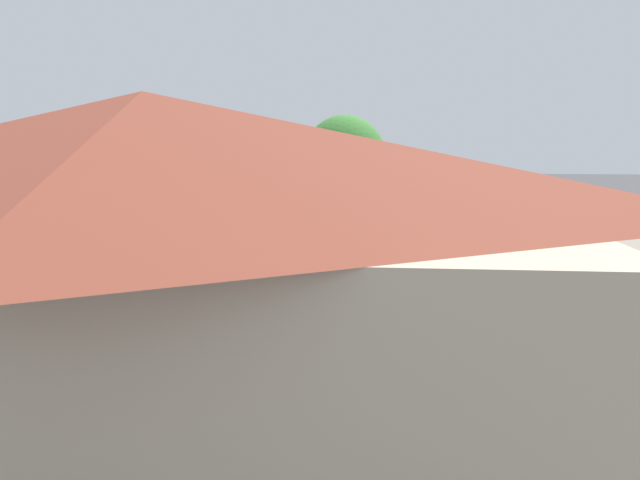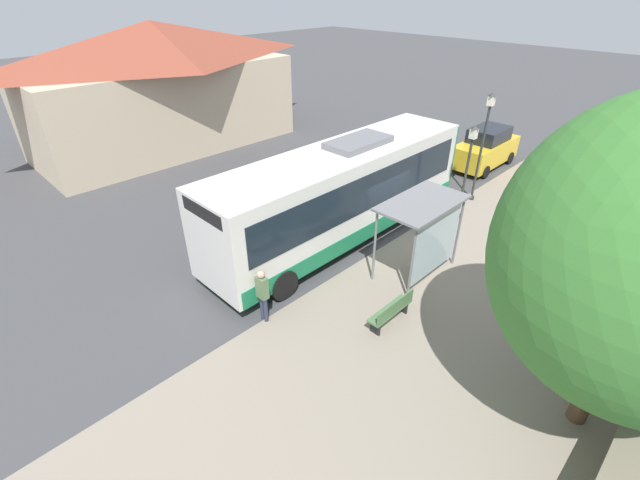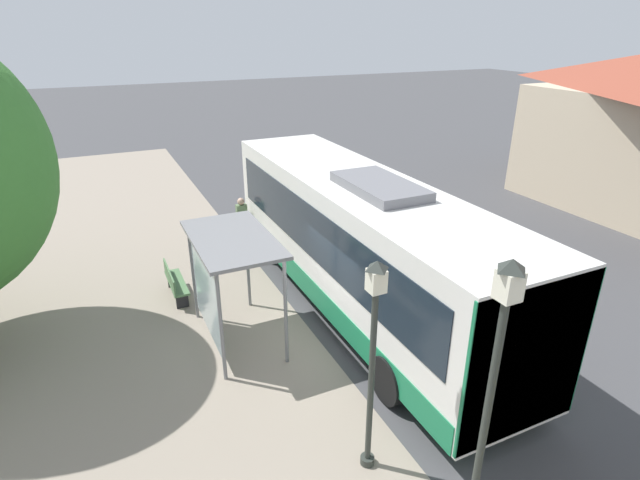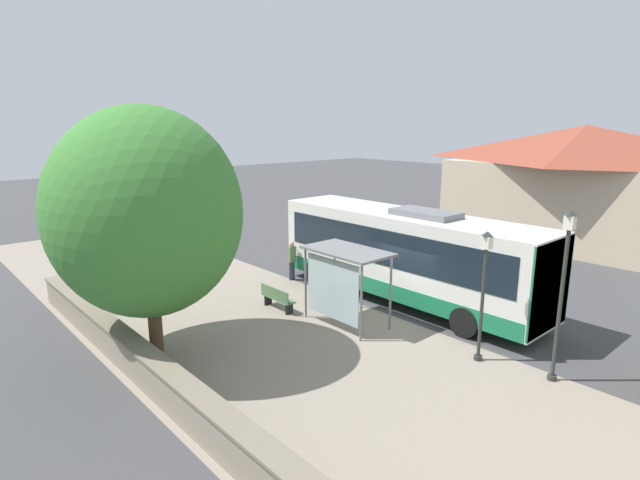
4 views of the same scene
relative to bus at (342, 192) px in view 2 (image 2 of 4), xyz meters
name	(u,v)px [view 2 (image 2 of 4)]	position (x,y,z in m)	size (l,w,h in m)	color
ground_plane	(390,243)	(-1.60, -1.02, -1.90)	(120.00, 120.00, 0.00)	#424244
sidewalk_plaza	(506,296)	(-6.10, -1.02, -1.89)	(9.00, 44.00, 0.02)	gray
background_building	(160,85)	(14.28, -0.68, 1.53)	(6.86, 14.42, 6.67)	#C6B293
bus	(342,192)	(0.00, 0.00, 0.00)	(2.71, 11.14, 3.68)	silver
bus_shelter	(425,217)	(-3.44, -0.10, 0.27)	(1.70, 2.98, 2.63)	slate
pedestrian	(262,292)	(-1.60, 4.98, -0.87)	(0.34, 0.23, 1.75)	#2D3347
bench	(392,311)	(-4.28, 2.51, -1.43)	(0.40, 1.61, 0.88)	#4C7247
street_lamp_near	(468,165)	(-2.37, -4.64, 0.40)	(0.28, 0.28, 3.86)	#2D332D
street_lamp_far	(483,140)	(-1.93, -6.59, 0.84)	(0.28, 0.28, 4.65)	#2D332D
parked_car_behind_bus	(486,148)	(-0.38, -10.65, -0.92)	(1.84, 4.24, 2.04)	gold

